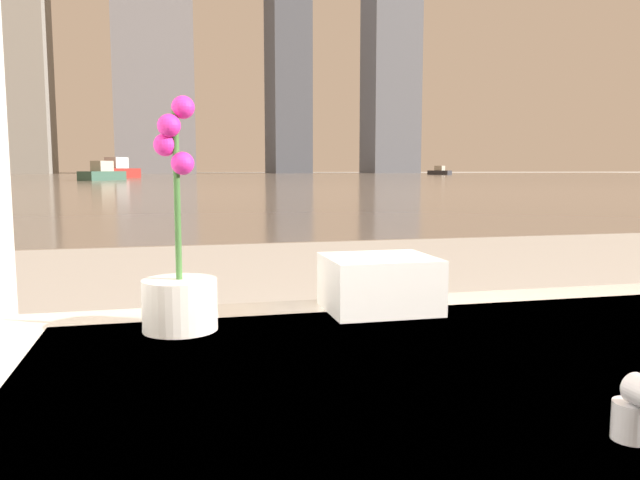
# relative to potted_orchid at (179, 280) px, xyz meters

# --- Properties ---
(potted_orchid) EXTENTS (0.14, 0.14, 0.45)m
(potted_orchid) POSITION_rel_potted_orchid_xyz_m (0.00, 0.00, 0.00)
(potted_orchid) COLOR silver
(potted_orchid) RESTS_ON bathtub
(towel_stack) EXTENTS (0.24, 0.21, 0.12)m
(towel_stack) POSITION_rel_potted_orchid_xyz_m (0.43, 0.07, -0.04)
(towel_stack) COLOR white
(towel_stack) RESTS_ON bathtub
(harbor_water) EXTENTS (180.00, 110.00, 0.01)m
(harbor_water) POSITION_rel_potted_orchid_xyz_m (0.60, 61.08, -0.67)
(harbor_water) COLOR gray
(harbor_water) RESTS_ON ground_plane
(harbor_boat_0) EXTENTS (2.82, 3.51, 1.28)m
(harbor_boat_0) POSITION_rel_potted_orchid_xyz_m (37.74, 82.37, -0.21)
(harbor_boat_0) COLOR #2D2D33
(harbor_boat_0) RESTS_ON harbor_water
(harbor_boat_1) EXTENTS (3.27, 3.94, 1.45)m
(harbor_boat_1) POSITION_rel_potted_orchid_xyz_m (-4.91, 47.98, -0.15)
(harbor_boat_1) COLOR #335647
(harbor_boat_1) RESTS_ON harbor_water
(harbor_boat_2) EXTENTS (4.20, 5.29, 1.92)m
(harbor_boat_2) POSITION_rel_potted_orchid_xyz_m (-4.83, 60.23, 0.01)
(harbor_boat_2) COLOR maroon
(harbor_boat_2) RESTS_ON harbor_water
(skyline_tower_2) EXTENTS (13.56, 13.33, 37.65)m
(skyline_tower_2) POSITION_rel_potted_orchid_xyz_m (-2.25, 117.08, 18.15)
(skyline_tower_2) COLOR slate
(skyline_tower_2) RESTS_ON ground_plane
(skyline_tower_4) EXTENTS (9.30, 10.21, 38.47)m
(skyline_tower_4) POSITION_rel_potted_orchid_xyz_m (42.57, 117.08, 18.56)
(skyline_tower_4) COLOR slate
(skyline_tower_4) RESTS_ON ground_plane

